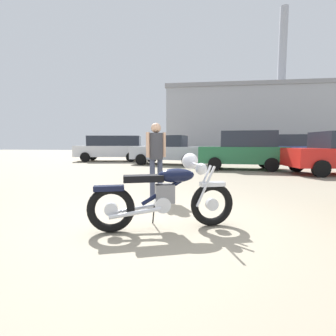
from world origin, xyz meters
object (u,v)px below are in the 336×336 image
Objects in this scene: vintage_motorcycle at (167,194)px; pale_sedan_back at (112,147)px; bystander at (156,152)px; white_estate_far at (243,150)px; blue_hatchback_right at (290,148)px; silver_sedan_mid at (168,150)px.

pale_sedan_back reaches higher than vintage_motorcycle.
bystander is 0.42× the size of white_estate_far.
pale_sedan_back is (-5.91, 12.84, 0.45)m from vintage_motorcycle.
blue_hatchback_right is at bearing 172.21° from pale_sedan_back.
pale_sedan_back is at bearing -25.58° from white_estate_far.
bystander is 13.16m from blue_hatchback_right.
silver_sedan_mid is (-3.90, 2.22, -0.08)m from white_estate_far.
vintage_motorcycle is 10.84m from silver_sedan_mid.
bystander is at bearing 105.51° from pale_sedan_back.
silver_sedan_mid reaches higher than vintage_motorcycle.
blue_hatchback_right is at bearing 46.90° from vintage_motorcycle.
white_estate_far is 6.14m from blue_hatchback_right.
white_estate_far is (2.82, 6.52, -0.10)m from bystander.
silver_sedan_mid is at bearing -27.20° from white_estate_far.
vintage_motorcycle is at bearing -73.11° from silver_sedan_mid.
bystander is at bearing -74.76° from silver_sedan_mid.
white_estate_far is at bearing -21.46° from silver_sedan_mid.
silver_sedan_mid is (-1.08, 8.74, -0.18)m from bystander.
white_estate_far and blue_hatchback_right have the same top height.
pale_sedan_back is 11.82m from blue_hatchback_right.
white_estate_far reaches higher than pale_sedan_back.
bystander is at bearing 86.42° from vintage_motorcycle.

